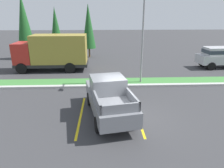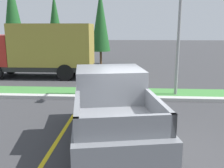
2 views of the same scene
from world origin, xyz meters
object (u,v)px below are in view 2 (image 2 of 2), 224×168
object	(u,v)px
cargo_truck_distant	(43,49)
street_light	(181,2)
cypress_tree_left_inner	(55,23)
cypress_tree_center	(101,20)
cypress_tree_leftmost	(12,13)
pickup_truck_main	(110,109)

from	to	relation	value
cargo_truck_distant	street_light	size ratio (longest dim) A/B	0.92
cypress_tree_left_inner	cypress_tree_center	distance (m)	3.90
cargo_truck_distant	cypress_tree_center	bearing A→B (deg)	63.88
cypress_tree_leftmost	cypress_tree_left_inner	world-z (taller)	cypress_tree_leftmost
street_light	cypress_tree_center	size ratio (longest dim) A/B	1.15
street_light	cypress_tree_center	xyz separation A→B (m)	(-4.71, 10.45, -0.48)
pickup_truck_main	street_light	distance (m)	6.73
street_light	cypress_tree_center	distance (m)	11.48
pickup_truck_main	cargo_truck_distant	size ratio (longest dim) A/B	0.80
cypress_tree_center	cypress_tree_left_inner	bearing A→B (deg)	-174.89
cypress_tree_leftmost	cypress_tree_center	size ratio (longest dim) A/B	1.16
cargo_truck_distant	cypress_tree_left_inner	bearing A→B (deg)	98.12
pickup_truck_main	cypress_tree_left_inner	bearing A→B (deg)	110.89
pickup_truck_main	street_light	size ratio (longest dim) A/B	0.74
pickup_truck_main	cypress_tree_leftmost	xyz separation A→B (m)	(-9.44, 15.17, 3.35)
street_light	cypress_tree_leftmost	size ratio (longest dim) A/B	0.99
cypress_tree_center	cargo_truck_distant	bearing A→B (deg)	-116.12
street_light	cypress_tree_center	bearing A→B (deg)	114.24
pickup_truck_main	cypress_tree_center	bearing A→B (deg)	97.18
pickup_truck_main	cypress_tree_leftmost	world-z (taller)	cypress_tree_leftmost
street_light	cypress_tree_center	world-z (taller)	street_light
pickup_truck_main	cypress_tree_leftmost	size ratio (longest dim) A/B	0.74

